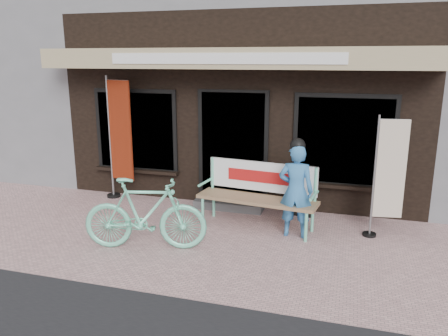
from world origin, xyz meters
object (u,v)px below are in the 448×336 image
(bicycle, at_px, (145,214))
(menu_stand, at_px, (301,190))
(person, at_px, (296,189))
(bench, at_px, (259,190))
(nobori_red, at_px, (119,137))
(nobori_cream, at_px, (387,176))

(bicycle, distance_m, menu_stand, 2.87)
(person, height_order, menu_stand, person)
(bench, xyz_separation_m, menu_stand, (0.61, 0.69, -0.15))
(bench, xyz_separation_m, person, (0.64, -0.25, 0.15))
(menu_stand, bearing_deg, bicycle, -126.14)
(nobori_red, height_order, nobori_cream, nobori_red)
(bench, relative_size, person, 1.29)
(person, bearing_deg, bench, 157.78)
(person, relative_size, menu_stand, 1.69)
(person, bearing_deg, menu_stand, 91.05)
(bench, height_order, nobori_cream, nobori_cream)
(bicycle, height_order, nobori_red, nobori_red)
(bench, relative_size, nobori_red, 0.84)
(bench, height_order, bicycle, bicycle)
(nobori_cream, bearing_deg, nobori_red, 164.48)
(bench, distance_m, nobori_red, 3.07)
(person, relative_size, bicycle, 0.88)
(person, relative_size, nobori_cream, 0.82)
(nobori_red, bearing_deg, menu_stand, 16.29)
(bench, distance_m, bicycle, 1.96)
(bench, height_order, person, person)
(bench, height_order, menu_stand, bench)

